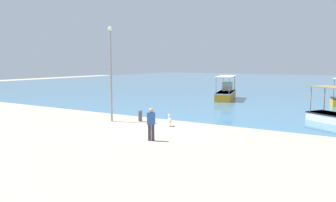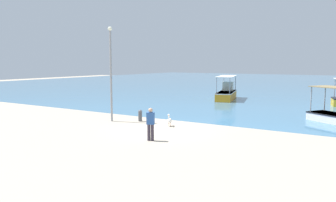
% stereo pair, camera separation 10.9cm
% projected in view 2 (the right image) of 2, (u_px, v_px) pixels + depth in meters
% --- Properties ---
extents(ground, '(120.00, 120.00, 0.00)m').
position_uv_depth(ground, '(164.00, 129.00, 19.52)').
color(ground, '#A29583').
extents(harbor_water, '(110.00, 90.00, 0.00)m').
position_uv_depth(harbor_water, '(302.00, 84.00, 60.25)').
color(harbor_water, teal).
rests_on(harbor_water, ground).
extents(fishing_boat_near_left, '(2.84, 5.76, 2.51)m').
position_uv_depth(fishing_boat_near_left, '(227.00, 93.00, 35.19)').
color(fishing_boat_near_left, orange).
rests_on(fishing_boat_near_left, harbor_water).
extents(pelican, '(0.42, 0.79, 0.80)m').
position_uv_depth(pelican, '(169.00, 120.00, 20.42)').
color(pelican, '#E0997A').
rests_on(pelican, ground).
extents(lamp_post, '(0.28, 0.28, 6.32)m').
position_uv_depth(lamp_post, '(111.00, 69.00, 21.82)').
color(lamp_post, gray).
rests_on(lamp_post, ground).
extents(mooring_bollard, '(0.27, 0.27, 0.79)m').
position_uv_depth(mooring_bollard, '(140.00, 115.00, 22.19)').
color(mooring_bollard, '#47474C').
rests_on(mooring_bollard, ground).
extents(fisherman_standing, '(0.46, 0.37, 1.69)m').
position_uv_depth(fisherman_standing, '(151.00, 123.00, 16.64)').
color(fisherman_standing, '#39303D').
rests_on(fisherman_standing, ground).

